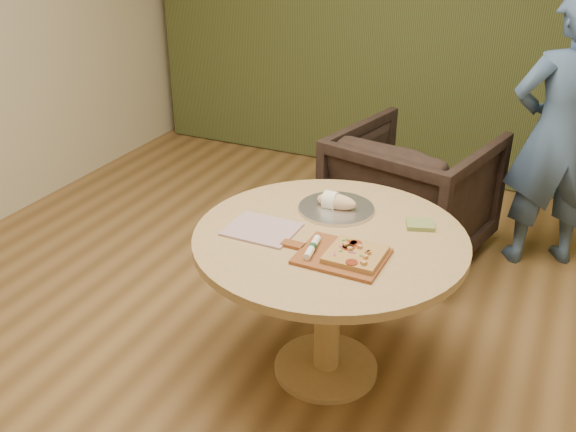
# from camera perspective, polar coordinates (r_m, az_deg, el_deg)

# --- Properties ---
(room_shell) EXTENTS (5.04, 6.04, 2.84)m
(room_shell) POSITION_cam_1_polar(r_m,az_deg,el_deg) (2.38, -2.84, 10.09)
(room_shell) COLOR olive
(room_shell) RESTS_ON ground
(pedestal_table) EXTENTS (1.20, 1.20, 0.75)m
(pedestal_table) POSITION_cam_1_polar(r_m,az_deg,el_deg) (2.87, 3.69, -4.12)
(pedestal_table) COLOR tan
(pedestal_table) RESTS_ON ground
(pizza_paddle) EXTENTS (0.45, 0.28, 0.01)m
(pizza_paddle) POSITION_cam_1_polar(r_m,az_deg,el_deg) (2.63, 4.60, -3.54)
(pizza_paddle) COLOR brown
(pizza_paddle) RESTS_ON pedestal_table
(flatbread_pizza) EXTENTS (0.22, 0.22, 0.04)m
(flatbread_pizza) POSITION_cam_1_polar(r_m,az_deg,el_deg) (2.61, 6.01, -3.38)
(flatbread_pizza) COLOR #BA8D48
(flatbread_pizza) RESTS_ON pizza_paddle
(cutlery_roll) EXTENTS (0.05, 0.20, 0.03)m
(cutlery_roll) POSITION_cam_1_polar(r_m,az_deg,el_deg) (2.64, 2.18, -2.79)
(cutlery_roll) COLOR white
(cutlery_roll) RESTS_ON pizza_paddle
(newspaper) EXTENTS (0.30, 0.25, 0.01)m
(newspaper) POSITION_cam_1_polar(r_m,az_deg,el_deg) (2.83, -2.33, -1.19)
(newspaper) COLOR silver
(newspaper) RESTS_ON pedestal_table
(serving_tray) EXTENTS (0.36, 0.36, 0.02)m
(serving_tray) POSITION_cam_1_polar(r_m,az_deg,el_deg) (3.01, 4.31, 0.67)
(serving_tray) COLOR silver
(serving_tray) RESTS_ON pedestal_table
(bread_roll) EXTENTS (0.19, 0.09, 0.09)m
(bread_roll) POSITION_cam_1_polar(r_m,az_deg,el_deg) (3.00, 4.18, 1.32)
(bread_roll) COLOR #E9BF8E
(bread_roll) RESTS_ON serving_tray
(green_packet) EXTENTS (0.15, 0.13, 0.02)m
(green_packet) POSITION_cam_1_polar(r_m,az_deg,el_deg) (2.92, 11.67, -0.75)
(green_packet) COLOR #5C7132
(green_packet) RESTS_ON pedestal_table
(armchair) EXTENTS (1.03, 0.99, 0.89)m
(armchair) POSITION_cam_1_polar(r_m,az_deg,el_deg) (4.07, 11.03, 2.56)
(armchair) COLOR black
(armchair) RESTS_ON ground
(person_standing) EXTENTS (0.72, 0.63, 1.65)m
(person_standing) POSITION_cam_1_polar(r_m,az_deg,el_deg) (4.06, 22.90, 6.66)
(person_standing) COLOR #415F88
(person_standing) RESTS_ON ground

